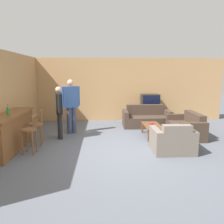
% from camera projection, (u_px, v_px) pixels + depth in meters
% --- Properties ---
extents(ground_plane, '(24.00, 24.00, 0.00)m').
position_uv_depth(ground_plane, '(119.00, 149.00, 5.75)').
color(ground_plane, '#565B66').
extents(wall_back, '(9.40, 0.08, 2.60)m').
position_uv_depth(wall_back, '(112.00, 90.00, 9.13)').
color(wall_back, tan).
rests_on(wall_back, ground_plane).
extents(wall_left, '(0.08, 8.66, 2.60)m').
position_uv_depth(wall_left, '(14.00, 96.00, 6.69)').
color(wall_left, tan).
rests_on(wall_left, ground_plane).
extents(bar_counter, '(0.55, 2.18, 0.96)m').
position_uv_depth(bar_counter, '(11.00, 132.00, 5.64)').
color(bar_counter, brown).
rests_on(bar_counter, ground_plane).
extents(bar_chair_near, '(0.40, 0.40, 0.98)m').
position_uv_depth(bar_chair_near, '(29.00, 133.00, 5.35)').
color(bar_chair_near, brown).
rests_on(bar_chair_near, ground_plane).
extents(bar_chair_mid, '(0.42, 0.42, 0.98)m').
position_uv_depth(bar_chair_mid, '(37.00, 127.00, 5.96)').
color(bar_chair_mid, brown).
rests_on(bar_chair_mid, ground_plane).
extents(couch_far, '(1.75, 0.87, 0.79)m').
position_uv_depth(couch_far, '(146.00, 119.00, 8.22)').
color(couch_far, '#423328').
rests_on(couch_far, ground_plane).
extents(armchair_near, '(1.01, 0.82, 0.77)m').
position_uv_depth(armchair_near, '(173.00, 141.00, 5.49)').
color(armchair_near, '#70665B').
rests_on(armchair_near, ground_plane).
extents(loveseat_right, '(0.80, 1.50, 0.75)m').
position_uv_depth(loveseat_right, '(186.00, 128.00, 6.90)').
color(loveseat_right, '#423328').
rests_on(loveseat_right, ground_plane).
extents(coffee_table, '(0.51, 1.07, 0.38)m').
position_uv_depth(coffee_table, '(152.00, 127.00, 6.84)').
color(coffee_table, brown).
rests_on(coffee_table, ground_plane).
extents(tv_unit, '(1.08, 0.54, 0.64)m').
position_uv_depth(tv_unit, '(150.00, 114.00, 9.00)').
color(tv_unit, '#513823').
rests_on(tv_unit, ground_plane).
extents(tv, '(0.72, 0.48, 0.49)m').
position_uv_depth(tv, '(150.00, 100.00, 8.90)').
color(tv, black).
rests_on(tv, tv_unit).
extents(bottle, '(0.07, 0.07, 0.26)m').
position_uv_depth(bottle, '(8.00, 110.00, 5.38)').
color(bottle, '#2D7F3D').
rests_on(bottle, bar_counter).
extents(book_on_table, '(0.19, 0.17, 0.03)m').
position_uv_depth(book_on_table, '(151.00, 124.00, 6.97)').
color(book_on_table, maroon).
rests_on(book_on_table, coffee_table).
extents(person_by_window, '(0.57, 0.35, 1.78)m').
position_uv_depth(person_by_window, '(71.00, 103.00, 7.12)').
color(person_by_window, '#384260').
rests_on(person_by_window, ground_plane).
extents(person_by_counter, '(0.28, 0.57, 1.58)m').
position_uv_depth(person_by_counter, '(59.00, 110.00, 6.56)').
color(person_by_counter, black).
rests_on(person_by_counter, ground_plane).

